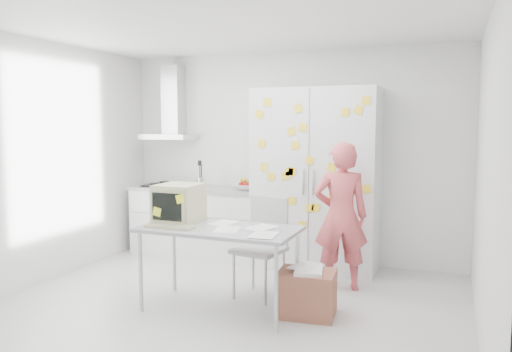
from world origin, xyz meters
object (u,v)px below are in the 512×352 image
at_px(person, 341,216).
at_px(desk, 193,215).
at_px(chair, 263,240).
at_px(cardboard_box, 307,292).

xyz_separation_m(person, desk, (-1.24, -0.99, 0.10)).
relative_size(person, chair, 1.56).
bearing_deg(person, cardboard_box, 62.35).
height_order(person, chair, person).
xyz_separation_m(chair, cardboard_box, (0.57, -0.37, -0.36)).
bearing_deg(chair, cardboard_box, -23.11).
relative_size(person, desk, 1.07).
xyz_separation_m(person, cardboard_box, (-0.13, -0.86, -0.58)).
bearing_deg(desk, cardboard_box, 6.60).
bearing_deg(person, chair, 15.49).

